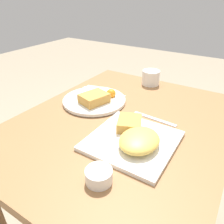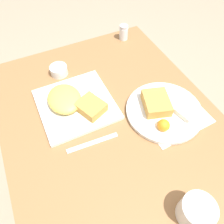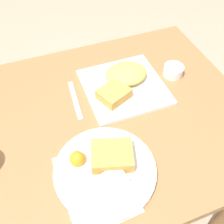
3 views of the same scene
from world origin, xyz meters
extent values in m
cube|color=olive|center=(0.00, 0.00, 0.71)|extent=(0.96, 0.77, 0.04)
cylinder|color=brown|center=(0.42, -0.33, 0.35)|extent=(0.05, 0.05, 0.69)
cylinder|color=brown|center=(0.42, 0.33, 0.35)|extent=(0.05, 0.05, 0.69)
cube|color=silver|center=(0.11, 0.21, 0.73)|extent=(0.19, 0.25, 0.00)
cube|color=white|center=(-0.10, -0.10, 0.73)|extent=(0.27, 0.27, 0.01)
ellipsoid|color=#E5BC51|center=(-0.12, -0.13, 0.76)|extent=(0.15, 0.12, 0.04)
cube|color=gold|center=(-0.05, -0.05, 0.76)|extent=(0.12, 0.11, 0.04)
cylinder|color=white|center=(0.07, 0.19, 0.74)|extent=(0.28, 0.28, 0.01)
cube|color=gold|center=(0.04, 0.17, 0.76)|extent=(0.13, 0.12, 0.04)
cube|color=silver|center=(0.09, 0.24, 0.75)|extent=(0.14, 0.09, 0.02)
sphere|color=orange|center=(0.13, 0.14, 0.76)|extent=(0.04, 0.04, 0.04)
cylinder|color=white|center=(-0.30, -0.10, 0.75)|extent=(0.07, 0.07, 0.04)
cylinder|color=beige|center=(-0.30, -0.10, 0.76)|extent=(0.06, 0.06, 0.00)
cube|color=silver|center=(0.08, -0.10, 0.73)|extent=(0.03, 0.18, 0.00)
cylinder|color=white|center=(0.40, 0.06, 0.77)|extent=(0.09, 0.09, 0.08)
camera|label=1|loc=(-0.64, -0.35, 1.18)|focal=35.00mm
camera|label=2|loc=(0.43, -0.20, 1.38)|focal=35.00mm
camera|label=3|loc=(0.17, 0.51, 1.39)|focal=42.00mm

